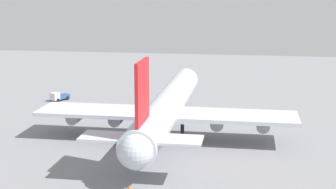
{
  "coord_description": "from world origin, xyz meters",
  "views": [
    {
      "loc": [
        -97.16,
        -15.66,
        29.21
      ],
      "look_at": [
        0.0,
        0.0,
        8.39
      ],
      "focal_mm": 54.44,
      "sensor_mm": 36.0,
      "label": 1
    }
  ],
  "objects_px": {
    "catering_truck": "(59,96)",
    "safety_cone_nose": "(177,102)",
    "cargo_airplane": "(168,107)",
    "safety_cone_tail": "(129,187)"
  },
  "relations": [
    {
      "from": "catering_truck",
      "to": "safety_cone_nose",
      "type": "distance_m",
      "value": 31.15
    },
    {
      "from": "cargo_airplane",
      "to": "safety_cone_nose",
      "type": "relative_size",
      "value": 93.46
    },
    {
      "from": "safety_cone_nose",
      "to": "catering_truck",
      "type": "bearing_deg",
      "value": 93.09
    },
    {
      "from": "catering_truck",
      "to": "safety_cone_nose",
      "type": "bearing_deg",
      "value": -86.91
    },
    {
      "from": "catering_truck",
      "to": "safety_cone_nose",
      "type": "relative_size",
      "value": 8.49
    },
    {
      "from": "catering_truck",
      "to": "cargo_airplane",
      "type": "bearing_deg",
      "value": -129.15
    },
    {
      "from": "catering_truck",
      "to": "safety_cone_tail",
      "type": "distance_m",
      "value": 63.94
    },
    {
      "from": "cargo_airplane",
      "to": "safety_cone_tail",
      "type": "relative_size",
      "value": 88.55
    },
    {
      "from": "safety_cone_nose",
      "to": "safety_cone_tail",
      "type": "bearing_deg",
      "value": -178.99
    },
    {
      "from": "safety_cone_nose",
      "to": "safety_cone_tail",
      "type": "relative_size",
      "value": 0.95
    }
  ]
}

